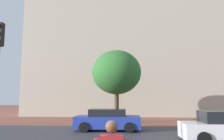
% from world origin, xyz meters
% --- Properties ---
extents(ground_plane, '(120.00, 120.00, 0.00)m').
position_xyz_m(ground_plane, '(0.00, 10.00, 0.00)').
color(ground_plane, brown).
extents(street_asphalt_strip, '(120.00, 8.70, 0.00)m').
position_xyz_m(street_asphalt_strip, '(0.00, 8.86, 0.00)').
color(street_asphalt_strip, '#38383D').
rests_on(street_asphalt_strip, ground_plane).
extents(landmark_building, '(28.56, 12.15, 38.57)m').
position_xyz_m(landmark_building, '(2.36, 27.50, 11.75)').
color(landmark_building, '#B2A893').
rests_on(landmark_building, ground_plane).
extents(car_blue, '(4.32, 2.08, 1.43)m').
position_xyz_m(car_blue, '(-0.09, 10.77, 0.69)').
color(car_blue, '#23389E').
rests_on(car_blue, ground_plane).
extents(tree_curb_far, '(4.31, 4.31, 6.37)m').
position_xyz_m(tree_curb_far, '(0.34, 15.11, 4.41)').
color(tree_curb_far, '#4C3823').
rests_on(tree_curb_far, ground_plane).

